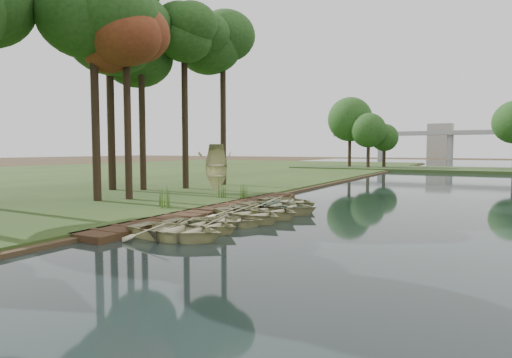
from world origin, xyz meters
The scene contains 24 objects.
ground centered at (0.00, 0.00, 0.00)m, with size 300.00×300.00×0.00m, color #3D2F1D.
boardwalk centered at (-1.60, 0.00, 0.15)m, with size 1.60×16.00×0.30m, color #362314.
peninsula centered at (8.00, 50.00, 0.23)m, with size 50.00×14.00×0.45m, color #2F451F.
far_trees centered at (4.67, 50.00, 6.43)m, with size 45.60×5.60×8.80m.
bridge centered at (12.31, 120.00, 7.08)m, with size 95.90×4.00×8.60m.
building_b centered at (-5.00, 145.00, 6.00)m, with size 8.00×8.00×12.00m, color #A5A5A0.
rowboat_0 centered at (0.75, -6.02, 0.44)m, with size 2.67×3.74×0.77m, color beige.
rowboat_1 centered at (0.71, -4.50, 0.39)m, with size 2.36×3.30×0.68m, color beige.
rowboat_2 centered at (1.03, -3.15, 0.37)m, with size 2.18×3.05×0.63m, color beige.
rowboat_3 centered at (1.05, -1.45, 0.45)m, with size 2.73×3.83×0.79m, color beige.
rowboat_4 centered at (1.21, -0.22, 0.45)m, with size 2.75×3.85×0.80m, color beige.
rowboat_5 centered at (1.27, 1.16, 0.47)m, with size 2.87×4.02×0.83m, color beige.
rowboat_6 centered at (1.27, 2.04, 0.40)m, with size 2.40×3.36×0.70m, color #2D717E.
rowboat_7 centered at (0.76, 3.42, 0.43)m, with size 2.63×3.68×0.76m, color beige.
stored_rowboat centered at (-5.59, 5.89, 0.63)m, with size 2.31×3.23×0.67m, color beige.
tree_1 centered at (-9.03, -0.91, 10.61)m, with size 5.77×5.77×12.82m.
tree_2 centered at (-8.01, 0.49, 8.59)m, with size 3.62×3.62×9.97m.
tree_3 centered at (-11.34, 5.18, 10.46)m, with size 5.15×5.15×12.43m.
tree_4 centered at (-9.41, 7.56, 11.24)m, with size 4.43×4.43×13.00m.
tree_6 centered at (-8.71, 11.63, 11.18)m, with size 4.87×4.87×13.08m.
reeds_0 centered at (-4.19, -0.82, 0.78)m, with size 0.60×0.60×0.96m, color #3F661E.
reeds_1 centered at (-3.65, -1.49, 0.80)m, with size 0.60×0.60×1.00m, color #3F661E.
reeds_2 centered at (-3.68, 3.70, 0.85)m, with size 0.60×0.60×1.10m, color #3F661E.
reeds_3 centered at (-2.60, 4.22, 0.76)m, with size 0.60×0.60×0.93m, color #3F661E.
Camera 1 is at (10.33, -17.65, 3.20)m, focal length 30.00 mm.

